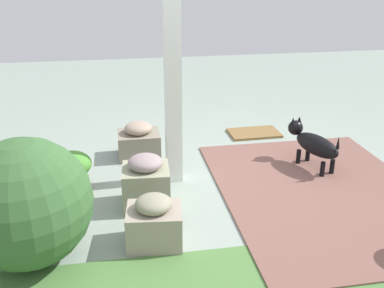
# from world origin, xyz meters

# --- Properties ---
(ground_plane) EXTENTS (12.00, 12.00, 0.00)m
(ground_plane) POSITION_xyz_m (0.00, 0.00, 0.00)
(ground_plane) COLOR gray
(brick_path) EXTENTS (1.80, 2.40, 0.02)m
(brick_path) POSITION_xyz_m (-0.85, 0.35, 0.01)
(brick_path) COLOR brown
(brick_path) RESTS_ON ground
(porch_pillar) EXTENTS (0.14, 0.14, 2.50)m
(porch_pillar) POSITION_xyz_m (0.43, -0.17, 1.25)
(porch_pillar) COLOR white
(porch_pillar) RESTS_ON ground
(stone_planter_nearest) EXTENTS (0.44, 0.37, 0.38)m
(stone_planter_nearest) POSITION_xyz_m (0.72, -0.78, 0.17)
(stone_planter_nearest) COLOR gray
(stone_planter_nearest) RESTS_ON ground
(stone_planter_mid) EXTENTS (0.41, 0.39, 0.46)m
(stone_planter_mid) POSITION_xyz_m (0.72, 0.27, 0.21)
(stone_planter_mid) COLOR gray
(stone_planter_mid) RESTS_ON ground
(stone_planter_far) EXTENTS (0.43, 0.37, 0.39)m
(stone_planter_far) POSITION_xyz_m (0.71, 0.84, 0.18)
(stone_planter_far) COLOR gray
(stone_planter_far) RESTS_ON ground
(round_shrub) EXTENTS (0.89, 0.89, 0.89)m
(round_shrub) POSITION_xyz_m (1.56, 0.88, 0.45)
(round_shrub) COLOR #365F30
(round_shrub) RESTS_ON ground
(terracotta_pot_broad) EXTENTS (0.37, 0.37, 0.38)m
(terracotta_pot_broad) POSITION_xyz_m (1.37, -0.08, 0.22)
(terracotta_pot_broad) COLOR #BB6546
(terracotta_pot_broad) RESTS_ON ground
(dog) EXTENTS (0.36, 0.67, 0.46)m
(dog) POSITION_xyz_m (-0.97, -0.17, 0.27)
(dog) COLOR black
(dog) RESTS_ON ground
(doormat) EXTENTS (0.61, 0.39, 0.03)m
(doormat) POSITION_xyz_m (-0.69, -1.18, 0.01)
(doormat) COLOR brown
(doormat) RESTS_ON ground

